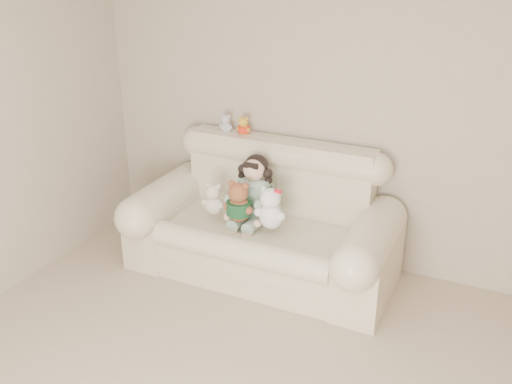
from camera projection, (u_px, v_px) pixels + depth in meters
The scene contains 8 objects.
wall_back at pixel (360, 111), 4.37m from camera, with size 4.50×4.50×0.00m, color tan.
sofa at pixel (261, 215), 4.49m from camera, with size 2.10×0.95×1.03m, color beige, non-canonical shape.
seated_child at pixel (255, 188), 4.53m from camera, with size 0.33×0.41×0.55m, color #357853, non-canonical shape.
brown_teddy at pixel (239, 198), 4.36m from camera, with size 0.25×0.19×0.39m, color brown, non-canonical shape.
white_cat at pixel (271, 204), 4.25m from camera, with size 0.25×0.19×0.39m, color white, non-canonical shape.
cream_teddy at pixel (214, 196), 4.49m from camera, with size 0.20×0.15×0.31m, color silver, non-canonical shape.
yellow_mini_bear at pixel (244, 124), 4.70m from camera, with size 0.12×0.09×0.19m, color gold, non-canonical shape.
grey_mini_plush at pixel (226, 122), 4.77m from camera, with size 0.12×0.09×0.19m, color silver, non-canonical shape.
Camera 1 is at (1.10, -1.69, 2.47)m, focal length 40.22 mm.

